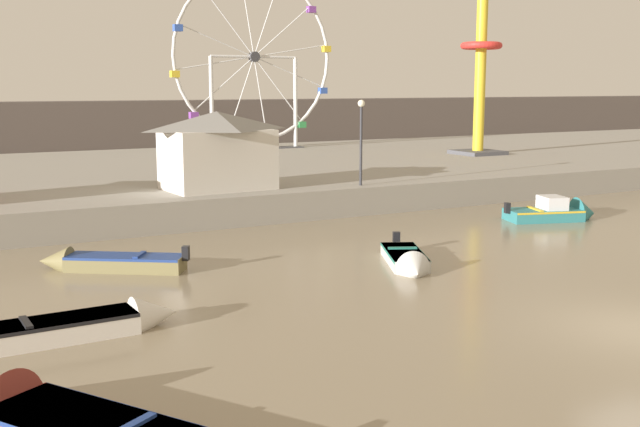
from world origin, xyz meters
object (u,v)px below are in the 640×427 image
object	(u,v)px
motorboat_olive_wood	(104,262)
motorboat_faded_red	(53,420)
promenade_lamp_near	(361,129)
motorboat_teal_painted	(559,212)
carnival_booth_white_ticket	(217,149)
ferris_wheel_white_frame	(254,60)
motorboat_pale_grey	(408,261)
drop_tower_yellow_tower	(481,65)
motorboat_white_red_stripe	(83,325)

from	to	relation	value
motorboat_olive_wood	motorboat_faded_red	distance (m)	11.55
promenade_lamp_near	motorboat_faded_red	bearing A→B (deg)	-134.00
motorboat_teal_painted	motorboat_faded_red	bearing A→B (deg)	-136.53
motorboat_teal_painted	motorboat_faded_red	distance (m)	24.99
carnival_booth_white_ticket	promenade_lamp_near	bearing A→B (deg)	-20.94
motorboat_faded_red	promenade_lamp_near	distance (m)	23.30
ferris_wheel_white_frame	motorboat_pale_grey	bearing A→B (deg)	-104.85
motorboat_teal_painted	drop_tower_yellow_tower	bearing A→B (deg)	78.82
motorboat_pale_grey	carnival_booth_white_ticket	world-z (taller)	carnival_booth_white_ticket
motorboat_pale_grey	ferris_wheel_white_frame	xyz separation A→B (m)	(8.01, 30.21, 7.18)
motorboat_white_red_stripe	motorboat_olive_wood	bearing A→B (deg)	70.78
carnival_booth_white_ticket	promenade_lamp_near	size ratio (longest dim) A/B	1.31
motorboat_olive_wood	carnival_booth_white_ticket	xyz separation A→B (m)	(6.60, 7.41, 2.71)
motorboat_olive_wood	promenade_lamp_near	size ratio (longest dim) A/B	1.15
motorboat_pale_grey	motorboat_white_red_stripe	bearing A→B (deg)	-54.73
motorboat_white_red_stripe	motorboat_faded_red	world-z (taller)	motorboat_faded_red
promenade_lamp_near	motorboat_white_red_stripe	bearing A→B (deg)	-141.14
motorboat_pale_grey	motorboat_white_red_stripe	size ratio (longest dim) A/B	0.76
promenade_lamp_near	motorboat_pale_grey	bearing A→B (deg)	-113.30
promenade_lamp_near	motorboat_teal_painted	bearing A→B (deg)	-41.04
drop_tower_yellow_tower	promenade_lamp_near	world-z (taller)	drop_tower_yellow_tower
motorboat_olive_wood	promenade_lamp_near	distance (m)	14.24
ferris_wheel_white_frame	drop_tower_yellow_tower	xyz separation A→B (m)	(11.09, -10.62, -0.46)
motorboat_pale_grey	carnival_booth_white_ticket	xyz separation A→B (m)	(-1.85, 11.66, 2.76)
motorboat_faded_red	carnival_booth_white_ticket	world-z (taller)	carnival_booth_white_ticket
drop_tower_yellow_tower	motorboat_pale_grey	bearing A→B (deg)	-134.29
motorboat_olive_wood	motorboat_teal_painted	xyz separation A→B (m)	(19.12, -0.10, 0.05)
motorboat_teal_painted	motorboat_pale_grey	bearing A→B (deg)	-141.28
motorboat_faded_red	carnival_booth_white_ticket	distance (m)	21.15
motorboat_pale_grey	motorboat_teal_painted	xyz separation A→B (m)	(10.67, 4.15, 0.11)
motorboat_olive_wood	motorboat_white_red_stripe	bearing A→B (deg)	106.87
motorboat_olive_wood	motorboat_faded_red	xyz separation A→B (m)	(-3.35, -11.05, -0.03)
drop_tower_yellow_tower	promenade_lamp_near	size ratio (longest dim) A/B	3.37
motorboat_olive_wood	motorboat_teal_painted	size ratio (longest dim) A/B	1.05
motorboat_white_red_stripe	motorboat_faded_red	bearing A→B (deg)	-108.94
motorboat_faded_red	motorboat_teal_painted	bearing A→B (deg)	-95.73
carnival_booth_white_ticket	motorboat_faded_red	bearing A→B (deg)	-121.92
motorboat_teal_painted	promenade_lamp_near	world-z (taller)	promenade_lamp_near
motorboat_faded_red	motorboat_pale_grey	bearing A→B (deg)	-91.74
motorboat_teal_painted	ferris_wheel_white_frame	size ratio (longest dim) A/B	0.34
motorboat_pale_grey	motorboat_teal_painted	world-z (taller)	motorboat_teal_painted
motorboat_pale_grey	motorboat_teal_painted	distance (m)	11.44
ferris_wheel_white_frame	promenade_lamp_near	distance (m)	21.11
drop_tower_yellow_tower	carnival_booth_white_ticket	bearing A→B (deg)	-159.28
drop_tower_yellow_tower	ferris_wheel_white_frame	bearing A→B (deg)	136.24
ferris_wheel_white_frame	carnival_booth_white_ticket	bearing A→B (deg)	-117.99
drop_tower_yellow_tower	motorboat_olive_wood	bearing A→B (deg)	-150.90
motorboat_olive_wood	motorboat_faded_red	size ratio (longest dim) A/B	0.82
ferris_wheel_white_frame	promenade_lamp_near	bearing A→B (deg)	-100.54
motorboat_pale_grey	ferris_wheel_white_frame	distance (m)	32.07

